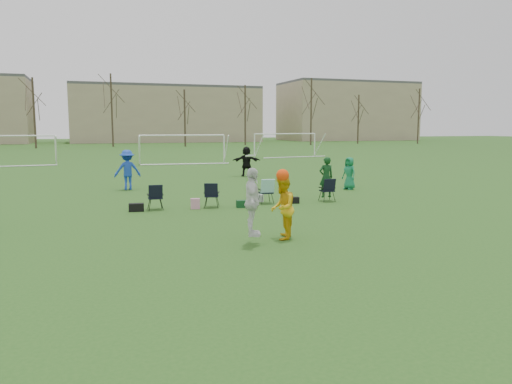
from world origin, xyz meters
name	(u,v)px	position (x,y,z in m)	size (l,w,h in m)	color
ground	(257,258)	(0.00, 0.00, 0.00)	(260.00, 260.00, 0.00)	#245219
fielder_blue	(127,170)	(-1.94, 14.49, 0.99)	(1.28, 0.74, 1.99)	#183FB5
fielder_green_far	(349,173)	(8.62, 11.09, 0.81)	(0.79, 0.52, 1.62)	#147448
fielder_black	(246,161)	(5.75, 19.15, 0.95)	(1.76, 0.56, 1.90)	black
center_contest	(269,205)	(0.86, 1.54, 1.02)	(1.85, 1.47, 2.41)	white
sideline_setup	(260,191)	(2.78, 7.91, 0.56)	(8.51, 1.60, 1.87)	#103B18
goal_left	(7,142)	(-10.00, 34.00, 1.92)	(7.39, 0.76, 2.46)	white
goal_mid	(183,141)	(4.00, 32.00, 1.92)	(7.40, 0.63, 2.46)	white
goal_right	(286,138)	(16.00, 38.00, 1.92)	(7.35, 1.14, 2.46)	white
tree_line	(114,114)	(0.24, 69.85, 5.09)	(110.28, 3.28, 11.40)	#382B21
building_row	(140,113)	(6.73, 96.00, 5.99)	(126.00, 16.00, 13.00)	tan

